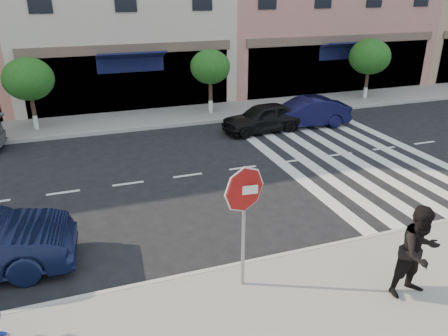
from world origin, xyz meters
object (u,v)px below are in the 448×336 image
walker (419,252)px  car_far_right (305,112)px  car_far_mid (263,118)px  stop_sign (244,202)px

walker → car_far_right: bearing=68.5°
walker → car_far_mid: 11.34m
stop_sign → car_far_right: bearing=60.3°
stop_sign → walker: bearing=-18.3°
car_far_mid → car_far_right: bearing=87.3°
walker → car_far_right: (3.82, 11.27, -0.48)m
car_far_mid → car_far_right: (2.12, 0.07, 0.03)m
stop_sign → car_far_mid: size_ratio=0.74×
car_far_right → walker: bearing=-13.7°
walker → car_far_right: walker is taller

